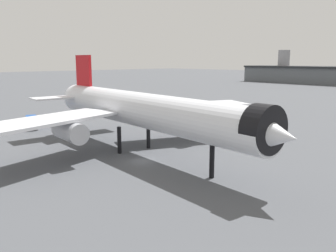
% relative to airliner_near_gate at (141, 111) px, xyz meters
% --- Properties ---
extents(ground, '(900.00, 900.00, 0.00)m').
position_rel_airliner_near_gate_xyz_m(ground, '(3.95, -2.94, -7.42)').
color(ground, '#4C4F54').
extents(airliner_near_gate, '(58.96, 53.50, 16.85)m').
position_rel_airliner_near_gate_xyz_m(airliner_near_gate, '(0.00, 0.00, 0.00)').
color(airliner_near_gate, silver).
rests_on(airliner_near_gate, ground).
extents(service_truck_front, '(5.96, 4.27, 3.00)m').
position_rel_airliner_near_gate_xyz_m(service_truck_front, '(-34.95, -4.00, -5.83)').
color(service_truck_front, black).
rests_on(service_truck_front, ground).
extents(baggage_tug_wing, '(2.65, 3.53, 1.85)m').
position_rel_airliner_near_gate_xyz_m(baggage_tug_wing, '(-15.70, 30.12, -6.45)').
color(baggage_tug_wing, black).
rests_on(baggage_tug_wing, ground).
extents(traffic_cone_near_nose, '(0.52, 0.52, 0.65)m').
position_rel_airliner_near_gate_xyz_m(traffic_cone_near_nose, '(-32.93, 3.91, -7.10)').
color(traffic_cone_near_nose, '#F2600C').
rests_on(traffic_cone_near_nose, ground).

